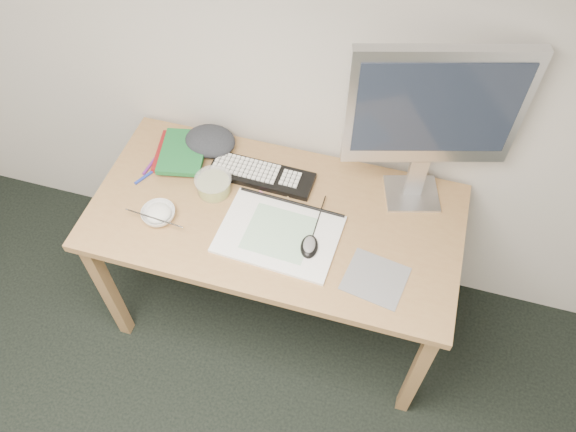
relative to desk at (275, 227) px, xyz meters
The scene contains 18 objects.
desk is the anchor object (origin of this frame).
mousepad 0.46m from the desk, 22.39° to the right, with size 0.21×0.19×0.00m, color gray.
sketchpad 0.13m from the desk, 64.19° to the right, with size 0.43×0.31×0.01m, color white.
keyboard 0.22m from the desk, 122.73° to the left, with size 0.42×0.13×0.02m, color black.
monitor 0.74m from the desk, 26.60° to the left, with size 0.57×0.23×0.68m.
mouse 0.23m from the desk, 35.56° to the right, with size 0.06×0.10×0.03m, color black.
rice_bowl 0.44m from the desk, 161.93° to the right, with size 0.13×0.13×0.04m, color white.
chopsticks 0.46m from the desk, 157.59° to the right, with size 0.02×0.02×0.22m, color #ADADAF.
fruit_tub 0.29m from the desk, 169.77° to the left, with size 0.14×0.14×0.07m, color #D9C74C.
book_red 0.52m from the desk, 158.51° to the left, with size 0.17×0.22×0.02m, color maroon.
book_green 0.49m from the desk, 158.23° to the left, with size 0.17×0.24×0.02m, color #19662F.
cloth_lump 0.46m from the desk, 143.75° to the left, with size 0.18×0.15×0.07m, color #24262C.
pencil_pink 0.10m from the desk, 100.24° to the left, with size 0.01×0.01×0.18m, color pink.
pencil_tan 0.12m from the desk, 26.61° to the left, with size 0.01×0.01×0.16m, color tan.
pencil_black 0.14m from the desk, ahead, with size 0.01×0.01×0.19m, color black.
marker_blue 0.55m from the desk, behind, with size 0.01×0.01×0.13m, color #1E32A2.
marker_orange 0.50m from the desk, 162.51° to the left, with size 0.01×0.01×0.14m, color #C48217.
marker_purple 0.57m from the desk, 168.77° to the left, with size 0.01×0.01×0.13m, color #6D2383.
Camera 1 is at (0.52, 0.22, 2.44)m, focal length 35.00 mm.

